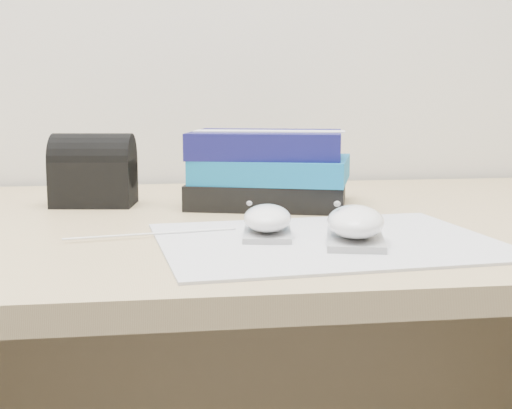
{
  "coord_description": "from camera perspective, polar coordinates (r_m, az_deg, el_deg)",
  "views": [
    {
      "loc": [
        -0.2,
        0.58,
        0.9
      ],
      "look_at": [
        -0.08,
        1.44,
        0.77
      ],
      "focal_mm": 50.0,
      "sensor_mm": 36.0,
      "label": 1
    }
  ],
  "objects": [
    {
      "name": "mouse_front",
      "position": [
        0.83,
        7.95,
        -1.6
      ],
      "size": [
        0.09,
        0.13,
        0.05
      ],
      "color": "#9A9B9D",
      "rests_on": "mousepad"
    },
    {
      "name": "mousepad",
      "position": [
        0.85,
        5.69,
        -2.92
      ],
      "size": [
        0.42,
        0.34,
        0.0
      ],
      "primitive_type": "cube",
      "rotation": [
        0.0,
        0.0,
        0.09
      ],
      "color": "#9D9DA5",
      "rests_on": "desk"
    },
    {
      "name": "book_stack",
      "position": [
        1.13,
        1.09,
        2.89
      ],
      "size": [
        0.28,
        0.25,
        0.12
      ],
      "color": "black",
      "rests_on": "desk"
    },
    {
      "name": "desk",
      "position": [
        1.15,
        2.32,
        -11.97
      ],
      "size": [
        1.6,
        0.8,
        0.73
      ],
      "color": "tan",
      "rests_on": "ground"
    },
    {
      "name": "mouse_rear",
      "position": [
        0.86,
        0.91,
        -1.3
      ],
      "size": [
        0.07,
        0.11,
        0.04
      ],
      "color": "#9C9C9E",
      "rests_on": "mousepad"
    },
    {
      "name": "usb_cable",
      "position": [
        0.88,
        -8.32,
        -2.33
      ],
      "size": [
        0.21,
        0.04,
        0.0
      ],
      "primitive_type": "cylinder",
      "rotation": [
        0.0,
        1.57,
        0.19
      ],
      "color": "white",
      "rests_on": "mousepad"
    },
    {
      "name": "pouch",
      "position": [
        1.15,
        -12.86,
        2.65
      ],
      "size": [
        0.14,
        0.1,
        0.11
      ],
      "color": "black",
      "rests_on": "desk"
    }
  ]
}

